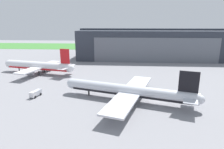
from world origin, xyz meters
TOP-DOWN VIEW (x-y plane):
  - ground_plane at (0.00, 0.00)m, footprint 440.00×440.00m
  - grass_field_strip at (0.00, 151.97)m, footprint 440.00×56.00m
  - maintenance_hangar at (8.96, 84.96)m, footprint 106.45×40.49m
  - airliner_far_right at (-55.67, 32.64)m, footprint 40.08×31.26m
  - airliner_near_right at (-9.39, -1.04)m, footprint 45.33×38.68m
  - baggage_tug at (-42.63, 0.66)m, footprint 2.88×5.28m

SIDE VIEW (x-z plane):
  - ground_plane at x=0.00m, z-range 0.00..0.00m
  - grass_field_strip at x=0.00m, z-range 0.00..0.08m
  - baggage_tug at x=-42.63m, z-range 0.14..2.36m
  - airliner_near_right at x=-9.39m, z-range -2.44..9.58m
  - airliner_far_right at x=-55.67m, z-range -2.80..10.61m
  - maintenance_hangar at x=8.96m, z-range -0.46..21.11m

